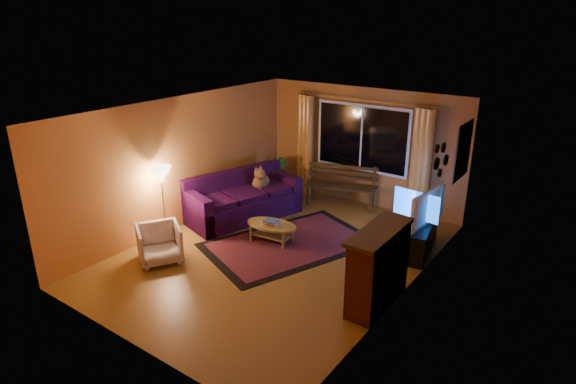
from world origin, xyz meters
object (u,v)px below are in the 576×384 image
Objects in this scene: tv_console at (419,237)px; floor_lamp at (164,204)px; armchair at (159,242)px; sofa at (243,196)px; coffee_table at (272,233)px; bench at (340,196)px.

floor_lamp is at bearing -160.10° from tv_console.
armchair is 4.41m from tv_console.
sofa is 1.28m from coffee_table.
tv_console is at bearing -43.13° from bench.
sofa is 1.69m from floor_lamp.
sofa reaches higher than coffee_table.
floor_lamp reaches higher than coffee_table.
floor_lamp is 1.07× the size of tv_console.
armchair is 1.98m from coffee_table.
armchair is at bearing -72.12° from sofa.
coffee_table is (1.08, 1.65, -0.17)m from armchair.
floor_lamp reaches higher than tv_console.
armchair is 0.54× the size of tv_console.
sofa reaches higher than tv_console.
coffee_table is at bearing -9.21° from sofa.
bench is at bearing 61.53° from floor_lamp.
tv_console is (2.30, 1.19, 0.09)m from coffee_table.
bench is at bearing 86.13° from coffee_table.
tv_console is (2.15, -1.04, 0.04)m from bench.
bench reaches higher than coffee_table.
sofa is 1.64× the size of floor_lamp.
tv_console is (3.42, 0.64, -0.19)m from sofa.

